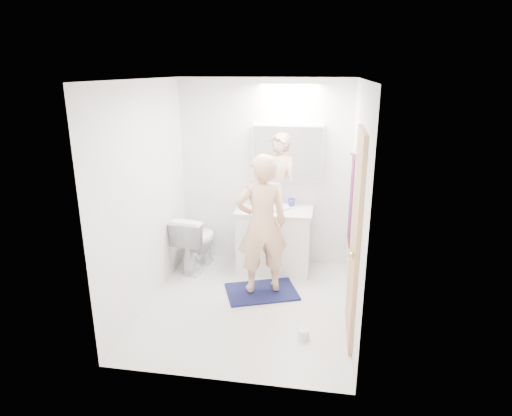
% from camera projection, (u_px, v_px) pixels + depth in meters
% --- Properties ---
extents(floor, '(2.50, 2.50, 0.00)m').
position_uv_depth(floor, '(248.00, 305.00, 4.85)').
color(floor, silver).
rests_on(floor, ground).
extents(ceiling, '(2.50, 2.50, 0.00)m').
position_uv_depth(ceiling, '(247.00, 79.00, 4.12)').
color(ceiling, white).
rests_on(ceiling, floor).
extents(wall_back, '(2.50, 0.00, 2.50)m').
position_uv_depth(wall_back, '(265.00, 174.00, 5.66)').
color(wall_back, white).
rests_on(wall_back, floor).
extents(wall_front, '(2.50, 0.00, 2.50)m').
position_uv_depth(wall_front, '(218.00, 248.00, 3.31)').
color(wall_front, white).
rests_on(wall_front, floor).
extents(wall_left, '(0.00, 2.50, 2.50)m').
position_uv_depth(wall_left, '(146.00, 196.00, 4.66)').
color(wall_left, white).
rests_on(wall_left, floor).
extents(wall_right, '(0.00, 2.50, 2.50)m').
position_uv_depth(wall_right, '(357.00, 206.00, 4.32)').
color(wall_right, white).
rests_on(wall_right, floor).
extents(vanity_cabinet, '(0.90, 0.55, 0.78)m').
position_uv_depth(vanity_cabinet, '(274.00, 241.00, 5.61)').
color(vanity_cabinet, white).
rests_on(vanity_cabinet, floor).
extents(countertop, '(0.95, 0.58, 0.04)m').
position_uv_depth(countertop, '(275.00, 210.00, 5.49)').
color(countertop, white).
rests_on(countertop, vanity_cabinet).
extents(sink_basin, '(0.36, 0.36, 0.03)m').
position_uv_depth(sink_basin, '(275.00, 207.00, 5.51)').
color(sink_basin, silver).
rests_on(sink_basin, countertop).
extents(faucet, '(0.02, 0.02, 0.16)m').
position_uv_depth(faucet, '(277.00, 198.00, 5.67)').
color(faucet, silver).
rests_on(faucet, countertop).
extents(medicine_cabinet, '(0.88, 0.14, 0.70)m').
position_uv_depth(medicine_cabinet, '(288.00, 152.00, 5.46)').
color(medicine_cabinet, white).
rests_on(medicine_cabinet, wall_back).
extents(mirror_panel, '(0.84, 0.01, 0.66)m').
position_uv_depth(mirror_panel, '(287.00, 154.00, 5.38)').
color(mirror_panel, silver).
rests_on(mirror_panel, medicine_cabinet).
extents(toilet, '(0.51, 0.77, 0.74)m').
position_uv_depth(toilet, '(196.00, 241.00, 5.67)').
color(toilet, white).
rests_on(toilet, floor).
extents(bath_rug, '(0.94, 0.80, 0.02)m').
position_uv_depth(bath_rug, '(262.00, 292.00, 5.11)').
color(bath_rug, '#151643').
rests_on(bath_rug, floor).
extents(person, '(0.68, 0.56, 1.60)m').
position_uv_depth(person, '(262.00, 224.00, 4.86)').
color(person, '#DEAA85').
rests_on(person, bath_rug).
extents(door, '(0.04, 0.80, 2.00)m').
position_uv_depth(door, '(355.00, 238.00, 4.05)').
color(door, tan).
rests_on(door, wall_right).
extents(door_knob, '(0.06, 0.06, 0.06)m').
position_uv_depth(door_knob, '(352.00, 256.00, 3.79)').
color(door_knob, gold).
rests_on(door_knob, door).
extents(towel, '(0.02, 0.42, 1.00)m').
position_uv_depth(towel, '(351.00, 200.00, 4.87)').
color(towel, '#101334').
rests_on(towel, wall_right).
extents(towel_hook, '(0.07, 0.02, 0.02)m').
position_uv_depth(towel_hook, '(353.00, 154.00, 4.71)').
color(towel_hook, silver).
rests_on(towel_hook, wall_right).
extents(soap_bottle_a, '(0.12, 0.12, 0.22)m').
position_uv_depth(soap_bottle_a, '(252.00, 196.00, 5.64)').
color(soap_bottle_a, '#D3C388').
rests_on(soap_bottle_a, countertop).
extents(soap_bottle_b, '(0.09, 0.09, 0.16)m').
position_uv_depth(soap_bottle_b, '(260.00, 198.00, 5.66)').
color(soap_bottle_b, '#5A83C1').
rests_on(soap_bottle_b, countertop).
extents(toothbrush_cup, '(0.12, 0.12, 0.09)m').
position_uv_depth(toothbrush_cup, '(291.00, 202.00, 5.59)').
color(toothbrush_cup, '#3F47BE').
rests_on(toothbrush_cup, countertop).
extents(toilet_paper_roll, '(0.11, 0.11, 0.10)m').
position_uv_depth(toilet_paper_roll, '(304.00, 334.00, 4.22)').
color(toilet_paper_roll, silver).
rests_on(toilet_paper_roll, floor).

